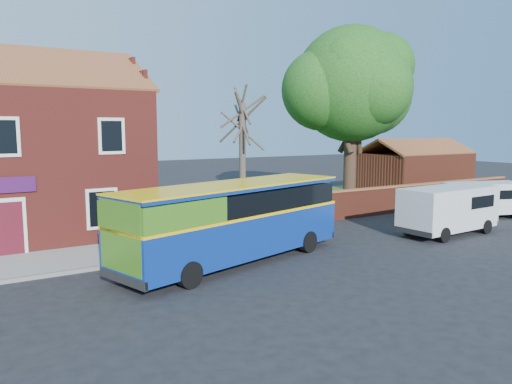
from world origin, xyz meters
TOP-DOWN VIEW (x-y plane):
  - ground at (0.00, 0.00)m, footprint 120.00×120.00m
  - pavement at (-7.00, 5.75)m, footprint 18.00×3.50m
  - kerb at (-7.00, 4.00)m, footprint 18.00×0.15m
  - grass_strip at (13.00, 13.00)m, footprint 26.00×12.00m
  - boundary_wall at (13.00, 7.00)m, footprint 22.00×0.38m
  - outbuilding at (22.00, 13.00)m, footprint 8.20×5.06m
  - bus at (-0.38, 2.28)m, footprint 9.88×4.94m
  - van_near at (10.82, 1.41)m, footprint 5.14×2.29m
  - van_far at (16.32, 3.22)m, footprint 4.75×2.98m
  - large_tree at (13.82, 11.54)m, footprint 9.41×7.45m
  - bare_tree at (4.63, 9.80)m, footprint 2.56×3.05m

SIDE VIEW (x-z plane):
  - ground at x=0.00m, z-range 0.00..0.00m
  - grass_strip at x=13.00m, z-range 0.00..0.04m
  - pavement at x=-7.00m, z-range 0.00..0.12m
  - kerb at x=-7.00m, z-range 0.00..0.14m
  - boundary_wall at x=13.00m, z-range 0.01..1.61m
  - van_far at x=16.32m, z-range 0.11..2.06m
  - van_near at x=10.82m, z-range 0.13..2.35m
  - outbuilding at x=22.00m, z-range -0.48..3.69m
  - bus at x=-0.38m, z-range 0.20..3.12m
  - bare_tree at x=4.63m, z-range 0.09..6.91m
  - large_tree at x=13.82m, z-range 1.78..13.26m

